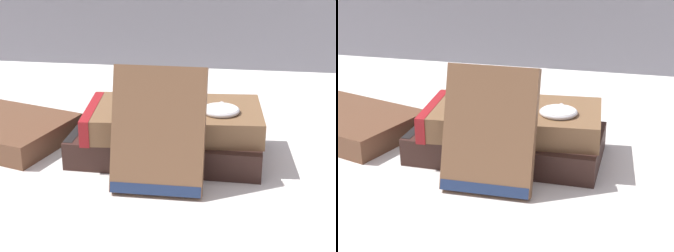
# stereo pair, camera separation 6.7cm
# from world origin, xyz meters

# --- Properties ---
(ground_plane) EXTENTS (3.00, 3.00, 0.00)m
(ground_plane) POSITION_xyz_m (0.00, 0.00, 0.00)
(ground_plane) COLOR silver
(book_flat_bottom) EXTENTS (0.24, 0.13, 0.04)m
(book_flat_bottom) POSITION_xyz_m (0.01, 0.00, 0.02)
(book_flat_bottom) COLOR #331E19
(book_flat_bottom) RESTS_ON ground_plane
(book_flat_top) EXTENTS (0.23, 0.13, 0.03)m
(book_flat_top) POSITION_xyz_m (0.01, -0.00, 0.05)
(book_flat_top) COLOR brown
(book_flat_top) RESTS_ON book_flat_bottom
(book_leaning_front) EXTENTS (0.10, 0.06, 0.14)m
(book_leaning_front) POSITION_xyz_m (0.01, -0.09, 0.06)
(book_leaning_front) COLOR brown
(book_leaning_front) RESTS_ON ground_plane
(pocket_watch) EXTENTS (0.05, 0.05, 0.01)m
(pocket_watch) POSITION_xyz_m (0.08, -0.01, 0.07)
(pocket_watch) COLOR white
(pocket_watch) RESTS_ON book_flat_top
(reading_glasses) EXTENTS (0.11, 0.06, 0.00)m
(reading_glasses) POSITION_xyz_m (-0.05, 0.14, 0.00)
(reading_glasses) COLOR black
(reading_glasses) RESTS_ON ground_plane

